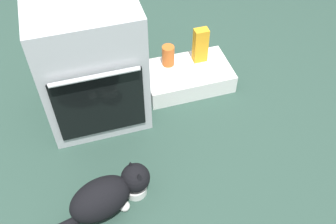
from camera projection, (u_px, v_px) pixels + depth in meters
name	position (u px, v px, depth m)	size (l,w,h in m)	color
ground	(106.00, 154.00, 2.19)	(8.00, 8.00, 0.00)	#284238
oven	(90.00, 61.00, 2.14)	(0.56, 0.57, 0.78)	#B7BABF
pantry_cabinet	(187.00, 76.00, 2.53)	(0.56, 0.34, 0.13)	white
food_bowl	(136.00, 188.00, 2.00)	(0.12, 0.12, 0.08)	white
cat	(107.00, 195.00, 1.88)	(0.66, 0.28, 0.22)	black
juice_carton	(200.00, 45.00, 2.46)	(0.09, 0.06, 0.24)	orange
sauce_jar	(168.00, 56.00, 2.47)	(0.08, 0.08, 0.14)	#D16023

